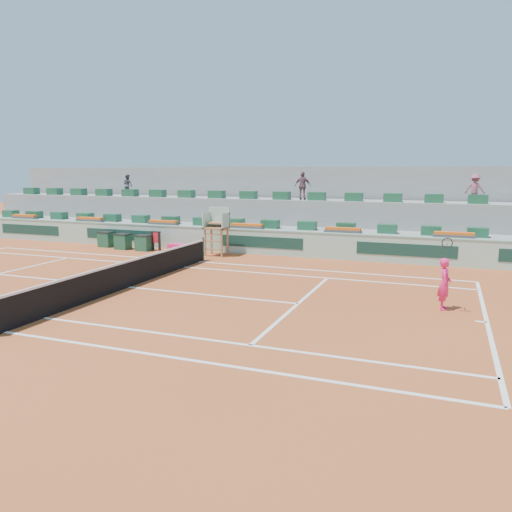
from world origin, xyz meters
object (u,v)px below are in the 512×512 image
(drink_cooler_a, at_px, (144,243))
(umpire_chair, at_px, (217,225))
(tennis_player, at_px, (445,284))
(player_bag, at_px, (178,248))

(drink_cooler_a, bearing_deg, umpire_chair, 1.51)
(umpire_chair, relative_size, tennis_player, 1.05)
(player_bag, bearing_deg, tennis_player, -26.58)
(drink_cooler_a, bearing_deg, tennis_player, -23.14)
(drink_cooler_a, distance_m, tennis_player, 16.28)
(drink_cooler_a, height_order, tennis_player, tennis_player)
(player_bag, bearing_deg, umpire_chair, 0.83)
(umpire_chair, bearing_deg, tennis_player, -31.28)
(umpire_chair, distance_m, drink_cooler_a, 4.40)
(umpire_chair, bearing_deg, player_bag, -179.17)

